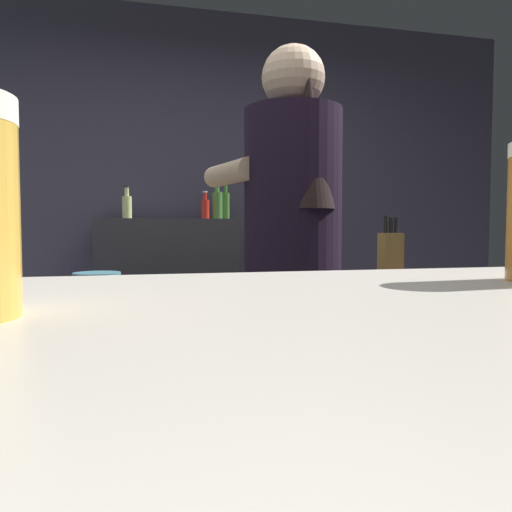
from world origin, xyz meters
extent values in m
cube|color=#444156|center=(0.00, 2.20, 1.35)|extent=(5.20, 0.10, 2.70)
cube|color=brown|center=(0.35, 0.69, 0.46)|extent=(2.10, 0.60, 0.92)
cube|color=#33333A|center=(-0.08, 1.92, 0.60)|extent=(0.93, 0.36, 1.21)
cube|color=#24282F|center=(0.25, 0.24, 0.47)|extent=(0.28, 0.20, 0.95)
cylinder|color=black|center=(0.25, 0.24, 1.25)|extent=(0.34, 0.34, 0.61)
sphere|color=#CDAA8B|center=(0.25, 0.24, 1.67)|extent=(0.22, 0.22, 0.22)
cone|color=black|center=(0.27, 0.14, 1.44)|extent=(0.18, 0.18, 0.46)
cylinder|color=#CDAA8B|center=(0.05, 0.35, 1.35)|extent=(0.15, 0.33, 0.08)
cylinder|color=#CDAA8B|center=(0.38, 0.43, 1.35)|extent=(0.15, 0.33, 0.08)
cube|color=olive|center=(0.91, 0.74, 1.02)|extent=(0.10, 0.08, 0.20)
cylinder|color=black|center=(0.88, 0.74, 1.16)|extent=(0.02, 0.02, 0.08)
cylinder|color=black|center=(0.91, 0.74, 1.16)|extent=(0.02, 0.02, 0.08)
cylinder|color=black|center=(0.94, 0.74, 1.16)|extent=(0.02, 0.02, 0.08)
cylinder|color=teal|center=(-0.44, 0.59, 0.95)|extent=(0.18, 0.18, 0.05)
cube|color=silver|center=(0.53, 0.64, 0.93)|extent=(0.24, 0.11, 0.01)
cylinder|color=#467E3A|center=(0.25, 1.92, 1.30)|extent=(0.07, 0.07, 0.18)
cylinder|color=#467E3A|center=(0.25, 1.92, 1.43)|extent=(0.03, 0.03, 0.07)
cylinder|color=black|center=(0.25, 1.92, 1.47)|extent=(0.04, 0.04, 0.01)
cylinder|color=#487B33|center=(0.32, 1.98, 1.30)|extent=(0.06, 0.06, 0.18)
cylinder|color=#487B33|center=(0.32, 1.98, 1.43)|extent=(0.02, 0.02, 0.07)
cylinder|color=black|center=(0.32, 1.98, 1.47)|extent=(0.03, 0.03, 0.01)
cylinder|color=#CED589|center=(-0.34, 1.92, 1.28)|extent=(0.06, 0.06, 0.15)
cylinder|color=#CED589|center=(-0.34, 1.92, 1.38)|extent=(0.03, 0.03, 0.06)
cylinder|color=#333333|center=(-0.34, 1.92, 1.42)|extent=(0.03, 0.03, 0.01)
cylinder|color=red|center=(0.16, 1.84, 1.27)|extent=(0.05, 0.05, 0.12)
cylinder|color=red|center=(0.16, 1.84, 1.36)|extent=(0.02, 0.02, 0.05)
cylinder|color=white|center=(0.16, 1.84, 1.39)|extent=(0.03, 0.03, 0.01)
camera|label=1|loc=(-0.28, -1.42, 1.14)|focal=34.59mm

